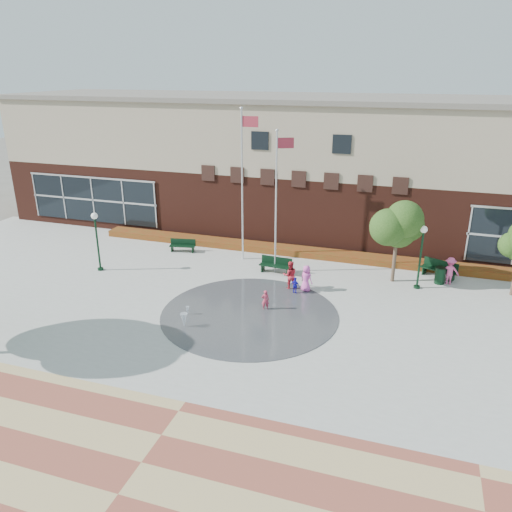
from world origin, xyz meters
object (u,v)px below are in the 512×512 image
(flagpole_left, at_px, (243,178))
(child_splash, at_px, (265,300))
(flagpole_right, at_px, (277,195))
(bench_left, at_px, (183,248))
(trash_can, at_px, (440,275))

(flagpole_left, xyz_separation_m, child_splash, (3.25, -6.11, -4.48))
(flagpole_right, relative_size, bench_left, 4.77)
(flagpole_right, xyz_separation_m, trash_can, (8.88, 1.08, -3.99))
(flagpole_right, height_order, trash_can, flagpole_right)
(trash_can, height_order, child_splash, child_splash)
(bench_left, relative_size, child_splash, 1.64)
(flagpole_left, height_order, trash_can, flagpole_left)
(child_splash, bearing_deg, flagpole_left, -87.22)
(flagpole_left, distance_m, flagpole_right, 2.79)
(flagpole_right, relative_size, trash_can, 8.51)
(flagpole_left, distance_m, bench_left, 6.26)
(bench_left, height_order, trash_can, trash_can)
(flagpole_left, height_order, bench_left, flagpole_left)
(flagpole_right, distance_m, bench_left, 7.87)
(flagpole_right, xyz_separation_m, child_splash, (0.83, -4.81, -3.96))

